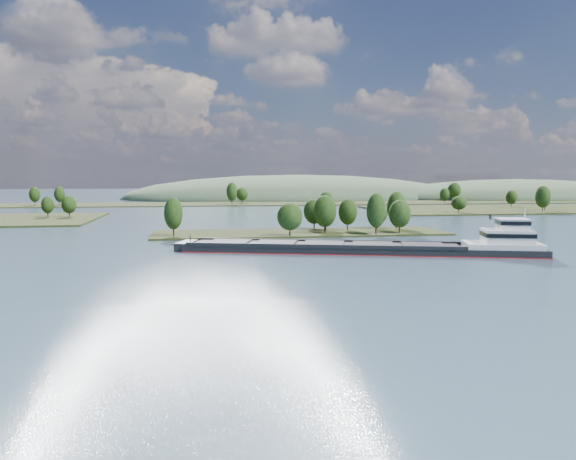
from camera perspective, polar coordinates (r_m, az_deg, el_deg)
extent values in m
plane|color=#3D566A|center=(135.23, 6.08, -2.84)|extent=(1800.00, 1800.00, 0.00)
cube|color=black|center=(193.25, 1.26, -0.36)|extent=(100.00, 30.00, 1.20)
cylinder|color=black|center=(186.89, 8.93, 0.25)|extent=(0.50, 0.50, 4.44)
ellipsoid|color=black|center=(186.48, 8.95, 1.98)|extent=(6.50, 6.50, 11.42)
cylinder|color=black|center=(204.74, 2.67, 0.63)|extent=(0.50, 0.50, 3.62)
ellipsoid|color=black|center=(204.42, 2.68, 1.92)|extent=(7.87, 7.87, 9.30)
cylinder|color=black|center=(188.40, 3.76, 0.31)|extent=(0.50, 0.50, 4.19)
ellipsoid|color=black|center=(188.01, 3.77, 1.93)|extent=(7.86, 7.86, 10.78)
cylinder|color=black|center=(199.00, 3.85, 0.46)|extent=(0.50, 0.50, 3.36)
ellipsoid|color=black|center=(198.68, 3.86, 1.68)|extent=(6.66, 6.66, 8.64)
cylinder|color=black|center=(179.86, 0.18, -0.03)|extent=(0.50, 0.50, 3.48)
ellipsoid|color=black|center=(179.50, 0.18, 1.37)|extent=(8.27, 8.27, 8.94)
cylinder|color=black|center=(183.13, -11.55, 0.05)|extent=(0.50, 0.50, 4.07)
ellipsoid|color=black|center=(182.74, -11.58, 1.66)|extent=(5.92, 5.92, 10.46)
cylinder|color=black|center=(200.90, 6.08, 0.53)|extent=(0.50, 0.50, 3.66)
ellipsoid|color=black|center=(200.57, 6.09, 1.85)|extent=(6.76, 6.76, 9.42)
cylinder|color=black|center=(210.13, 10.92, 0.78)|extent=(0.50, 0.50, 4.44)
ellipsoid|color=black|center=(209.77, 10.95, 2.31)|extent=(6.97, 6.97, 11.42)
cylinder|color=black|center=(192.04, 11.26, 0.24)|extent=(0.50, 0.50, 3.69)
ellipsoid|color=black|center=(191.69, 11.28, 1.63)|extent=(7.43, 7.43, 9.48)
cylinder|color=black|center=(207.66, 9.09, 0.58)|extent=(0.50, 0.50, 3.15)
ellipsoid|color=black|center=(207.37, 9.11, 1.68)|extent=(7.05, 7.05, 8.10)
cylinder|color=black|center=(283.78, -21.34, 1.59)|extent=(0.50, 0.50, 3.26)
ellipsoid|color=black|center=(283.57, -21.37, 2.42)|extent=(6.91, 6.91, 8.39)
cylinder|color=black|center=(287.28, -23.21, 1.55)|extent=(0.50, 0.50, 3.16)
ellipsoid|color=black|center=(287.08, -23.24, 2.35)|extent=(5.76, 5.76, 8.13)
cylinder|color=black|center=(311.76, 16.95, 1.99)|extent=(0.50, 0.50, 2.86)
ellipsoid|color=black|center=(311.58, 16.97, 2.65)|extent=(8.14, 8.14, 7.36)
cylinder|color=black|center=(331.53, 24.43, 2.08)|extent=(0.50, 0.50, 4.63)
ellipsoid|color=black|center=(331.30, 24.47, 3.09)|extent=(8.05, 8.05, 11.90)
cylinder|color=black|center=(348.97, 24.63, 2.14)|extent=(0.50, 0.50, 3.77)
ellipsoid|color=black|center=(348.78, 24.66, 2.92)|extent=(5.76, 5.76, 9.69)
cylinder|color=black|center=(381.89, 21.73, 2.46)|extent=(0.50, 0.50, 3.48)
ellipsoid|color=black|center=(381.72, 21.75, 3.12)|extent=(7.22, 7.22, 8.94)
cube|color=black|center=(410.88, -4.57, 2.64)|extent=(900.00, 60.00, 1.20)
cylinder|color=black|center=(419.63, -24.32, 2.60)|extent=(0.50, 0.50, 4.09)
ellipsoid|color=black|center=(419.46, -24.35, 3.31)|extent=(7.23, 7.23, 10.53)
cylinder|color=black|center=(430.93, 15.61, 2.90)|extent=(0.50, 0.50, 3.62)
ellipsoid|color=black|center=(430.77, 15.62, 3.52)|extent=(7.19, 7.19, 9.31)
cylinder|color=black|center=(414.91, -4.69, 3.00)|extent=(0.50, 0.50, 3.73)
ellipsoid|color=black|center=(414.74, -4.69, 3.66)|extent=(8.42, 8.42, 9.60)
cylinder|color=black|center=(473.52, 16.51, 3.16)|extent=(0.50, 0.50, 4.85)
ellipsoid|color=black|center=(473.35, 16.53, 3.90)|extent=(10.70, 10.70, 12.48)
cylinder|color=black|center=(414.27, -22.17, 2.65)|extent=(0.50, 0.50, 4.15)
ellipsoid|color=black|center=(414.10, -22.20, 3.38)|extent=(7.13, 7.13, 10.66)
cylinder|color=black|center=(410.91, 3.88, 2.92)|extent=(0.50, 0.50, 2.78)
ellipsoid|color=black|center=(410.78, 3.89, 3.41)|extent=(8.40, 8.40, 7.15)
cylinder|color=black|center=(391.96, -5.72, 2.96)|extent=(0.50, 0.50, 5.07)
ellipsoid|color=black|center=(391.75, -5.73, 3.90)|extent=(7.41, 7.41, 13.04)
ellipsoid|color=#3D5439|center=(563.48, 22.12, 2.99)|extent=(260.00, 140.00, 36.00)
ellipsoid|color=#3D5439|center=(518.23, 1.07, 3.21)|extent=(320.00, 160.00, 44.00)
cube|color=black|center=(144.98, 7.24, -2.07)|extent=(89.88, 37.99, 2.49)
cube|color=#9C1111|center=(145.05, 7.23, -2.27)|extent=(90.16, 38.27, 0.28)
cube|color=black|center=(150.65, 3.82, -1.16)|extent=(67.16, 21.50, 0.91)
cube|color=black|center=(139.65, 3.50, -1.67)|extent=(67.16, 21.50, 0.91)
cube|color=black|center=(145.17, 3.66, -1.47)|extent=(67.92, 30.11, 0.34)
cube|color=black|center=(148.99, -5.95, -1.18)|extent=(12.52, 11.92, 0.40)
cube|color=black|center=(146.54, -1.20, -1.26)|extent=(12.52, 11.92, 0.40)
cube|color=black|center=(145.13, 3.66, -1.33)|extent=(12.52, 11.92, 0.40)
cube|color=black|center=(144.78, 8.59, -1.40)|extent=(12.52, 11.92, 0.40)
cube|color=black|center=(145.50, 13.51, -1.45)|extent=(12.52, 11.92, 0.40)
cube|color=black|center=(152.39, -10.29, -1.58)|extent=(6.30, 10.75, 2.27)
cylinder|color=black|center=(151.87, -9.90, -1.00)|extent=(0.34, 0.34, 2.49)
cube|color=white|center=(148.66, 20.92, -1.45)|extent=(20.56, 15.81, 1.36)
cube|color=white|center=(148.68, 21.37, -0.59)|extent=(13.53, 12.05, 3.40)
cube|color=black|center=(148.64, 21.38, -0.41)|extent=(13.81, 12.33, 1.02)
cube|color=white|center=(148.70, 21.83, 0.54)|extent=(8.52, 8.52, 2.49)
cube|color=black|center=(148.67, 21.84, 0.71)|extent=(8.81, 8.81, 0.91)
cube|color=white|center=(148.60, 21.85, 1.06)|extent=(9.09, 9.09, 0.23)
cylinder|color=white|center=(149.23, 22.93, 1.56)|extent=(0.28, 0.28, 2.95)
cylinder|color=black|center=(150.86, 19.87, 1.27)|extent=(0.71, 0.71, 1.36)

